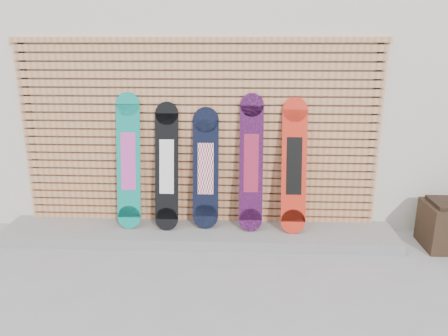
{
  "coord_description": "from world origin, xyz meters",
  "views": [
    {
      "loc": [
        0.37,
        -4.05,
        2.24
      ],
      "look_at": [
        0.16,
        0.75,
        0.85
      ],
      "focal_mm": 35.0,
      "sensor_mm": 36.0,
      "label": 1
    }
  ],
  "objects": [
    {
      "name": "building",
      "position": [
        0.5,
        3.5,
        1.8
      ],
      "size": [
        12.0,
        5.0,
        3.6
      ],
      "primitive_type": "cube",
      "color": "beige",
      "rests_on": "ground"
    },
    {
      "name": "concrete_step",
      "position": [
        -0.15,
        0.68,
        0.06
      ],
      "size": [
        4.6,
        0.7,
        0.12
      ],
      "primitive_type": "cube",
      "color": "gray",
      "rests_on": "ground"
    },
    {
      "name": "snowboard_3",
      "position": [
        0.47,
        0.78,
        0.9
      ],
      "size": [
        0.27,
        0.33,
        1.57
      ],
      "color": "black",
      "rests_on": "concrete_step"
    },
    {
      "name": "slat_wall",
      "position": [
        -0.15,
        0.97,
        1.21
      ],
      "size": [
        4.26,
        0.08,
        2.29
      ],
      "color": "#BC784E",
      "rests_on": "ground"
    },
    {
      "name": "ground",
      "position": [
        0.0,
        0.0,
        0.0
      ],
      "size": [
        80.0,
        80.0,
        0.0
      ],
      "primitive_type": "plane",
      "color": "gray",
      "rests_on": "ground"
    },
    {
      "name": "snowboard_2",
      "position": [
        -0.06,
        0.81,
        0.82
      ],
      "size": [
        0.3,
        0.27,
        1.41
      ],
      "color": "black",
      "rests_on": "concrete_step"
    },
    {
      "name": "snowboard_4",
      "position": [
        0.95,
        0.76,
        0.88
      ],
      "size": [
        0.28,
        0.37,
        1.53
      ],
      "color": "red",
      "rests_on": "concrete_step"
    },
    {
      "name": "snowboard_0",
      "position": [
        -0.96,
        0.79,
        0.9
      ],
      "size": [
        0.28,
        0.31,
        1.57
      ],
      "color": "#0D8576",
      "rests_on": "concrete_step"
    },
    {
      "name": "snowboard_1",
      "position": [
        -0.51,
        0.77,
        0.85
      ],
      "size": [
        0.27,
        0.34,
        1.47
      ],
      "color": "black",
      "rests_on": "concrete_step"
    }
  ]
}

